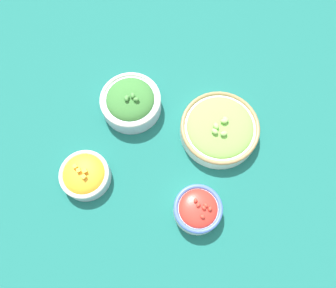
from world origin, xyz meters
TOP-DOWN VIEW (x-y plane):
  - ground_plane at (0.00, 0.00)m, footprint 3.00×3.00m
  - bowl_lettuce at (0.13, 0.08)m, footprint 0.23×0.23m
  - bowl_cherry_tomatoes at (0.12, -0.16)m, footprint 0.13×0.13m
  - bowl_squash at (-0.20, -0.14)m, footprint 0.14×0.14m
  - bowl_broccoli at (-0.14, 0.10)m, footprint 0.18×0.18m

SIDE VIEW (x-z plane):
  - ground_plane at x=0.00m, z-range 0.00..0.00m
  - bowl_squash at x=-0.20m, z-range -0.01..0.07m
  - bowl_lettuce at x=0.13m, z-range -0.01..0.07m
  - bowl_cherry_tomatoes at x=0.12m, z-range 0.00..0.07m
  - bowl_broccoli at x=-0.14m, z-range -0.01..0.08m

